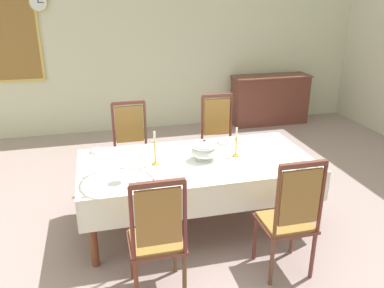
% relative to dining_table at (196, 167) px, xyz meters
% --- Properties ---
extents(ground, '(7.72, 6.98, 0.04)m').
position_rel_dining_table_xyz_m(ground, '(0.00, -0.19, -0.68)').
color(ground, '#A08B88').
extents(back_wall, '(7.72, 0.08, 3.06)m').
position_rel_dining_table_xyz_m(back_wall, '(0.00, 3.34, 0.87)').
color(back_wall, beige).
rests_on(back_wall, ground).
extents(dining_table, '(2.34, 1.14, 0.73)m').
position_rel_dining_table_xyz_m(dining_table, '(0.00, 0.00, 0.00)').
color(dining_table, brown).
rests_on(dining_table, ground).
extents(tablecloth, '(2.36, 1.16, 0.31)m').
position_rel_dining_table_xyz_m(tablecloth, '(0.00, 0.00, 0.00)').
color(tablecloth, white).
rests_on(tablecloth, dining_table).
extents(chair_south_a, '(0.44, 0.42, 1.10)m').
position_rel_dining_table_xyz_m(chair_south_a, '(-0.57, -0.97, -0.10)').
color(chair_south_a, brown).
rests_on(chair_south_a, ground).
extents(chair_north_a, '(0.44, 0.42, 1.11)m').
position_rel_dining_table_xyz_m(chair_north_a, '(-0.57, 0.97, -0.10)').
color(chair_north_a, brown).
rests_on(chair_north_a, ground).
extents(chair_south_b, '(0.44, 0.42, 1.13)m').
position_rel_dining_table_xyz_m(chair_south_b, '(0.56, -0.98, -0.09)').
color(chair_south_b, brown).
rests_on(chair_south_b, ground).
extents(chair_north_b, '(0.44, 0.42, 1.12)m').
position_rel_dining_table_xyz_m(chair_north_b, '(0.56, 0.98, -0.09)').
color(chair_north_b, brown).
rests_on(chair_north_b, ground).
extents(soup_tureen, '(0.27, 0.27, 0.22)m').
position_rel_dining_table_xyz_m(soup_tureen, '(0.08, 0.00, 0.18)').
color(soup_tureen, white).
rests_on(soup_tureen, tablecloth).
extents(candlestick_west, '(0.07, 0.07, 0.35)m').
position_rel_dining_table_xyz_m(candlestick_west, '(-0.42, 0.00, 0.21)').
color(candlestick_west, gold).
rests_on(candlestick_west, tablecloth).
extents(candlestick_east, '(0.07, 0.07, 0.31)m').
position_rel_dining_table_xyz_m(candlestick_east, '(0.42, -0.00, 0.20)').
color(candlestick_east, gold).
rests_on(candlestick_east, tablecloth).
extents(bowl_near_left, '(0.19, 0.19, 0.03)m').
position_rel_dining_table_xyz_m(bowl_near_left, '(0.45, 0.39, 0.09)').
color(bowl_near_left, white).
rests_on(bowl_near_left, tablecloth).
extents(bowl_near_right, '(0.17, 0.17, 0.04)m').
position_rel_dining_table_xyz_m(bowl_near_right, '(-0.58, -0.44, 0.10)').
color(bowl_near_right, white).
rests_on(bowl_near_right, tablecloth).
extents(bowl_far_left, '(0.14, 0.14, 0.03)m').
position_rel_dining_table_xyz_m(bowl_far_left, '(-0.98, 0.47, 0.09)').
color(bowl_far_left, white).
rests_on(bowl_far_left, tablecloth).
extents(bowl_far_right, '(0.20, 0.20, 0.04)m').
position_rel_dining_table_xyz_m(bowl_far_right, '(0.99, -0.45, 0.10)').
color(bowl_far_right, white).
rests_on(bowl_far_right, tablecloth).
extents(spoon_primary, '(0.04, 0.18, 0.01)m').
position_rel_dining_table_xyz_m(spoon_primary, '(0.57, 0.42, 0.08)').
color(spoon_primary, gold).
rests_on(spoon_primary, tablecloth).
extents(spoon_secondary, '(0.05, 0.18, 0.01)m').
position_rel_dining_table_xyz_m(spoon_secondary, '(-0.69, -0.41, 0.08)').
color(spoon_secondary, gold).
rests_on(spoon_secondary, tablecloth).
extents(sideboard, '(1.44, 0.48, 0.90)m').
position_rel_dining_table_xyz_m(sideboard, '(2.21, 3.02, -0.21)').
color(sideboard, brown).
rests_on(sideboard, ground).
extents(mounted_clock, '(0.28, 0.06, 0.28)m').
position_rel_dining_table_xyz_m(mounted_clock, '(-1.68, 3.27, 1.52)').
color(mounted_clock, '#D1B251').
extents(framed_painting, '(0.91, 0.05, 1.56)m').
position_rel_dining_table_xyz_m(framed_painting, '(-2.18, 3.28, 1.09)').
color(framed_painting, '#D1B251').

